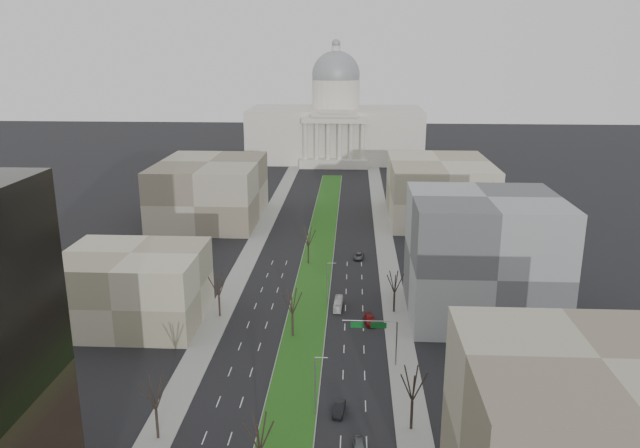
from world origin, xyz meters
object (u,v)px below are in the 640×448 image
(car_grey_far, at_px, (359,256))
(car_black, at_px, (339,408))
(box_van, at_px, (338,304))
(car_grey_near, at_px, (359,446))
(car_red, at_px, (370,320))

(car_grey_far, bearing_deg, car_black, -87.16)
(box_van, bearing_deg, car_black, -85.86)
(car_grey_near, distance_m, car_grey_far, 77.70)
(car_red, distance_m, car_grey_far, 38.32)
(car_black, distance_m, car_red, 31.24)
(car_black, relative_size, car_grey_far, 0.92)
(car_grey_near, height_order, car_grey_far, car_grey_near)
(car_red, bearing_deg, car_grey_far, 84.61)
(car_grey_near, bearing_deg, car_grey_far, 87.23)
(car_grey_near, distance_m, car_red, 39.50)
(car_black, bearing_deg, car_red, 86.99)
(car_grey_near, bearing_deg, car_red, 84.20)
(car_red, height_order, car_grey_far, car_red)
(car_black, xyz_separation_m, box_van, (-1.12, 37.78, 0.22))
(car_black, distance_m, car_grey_far, 69.16)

